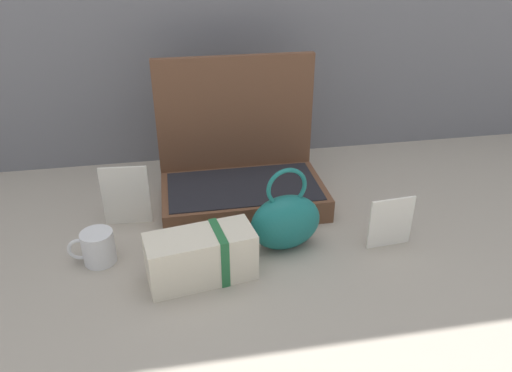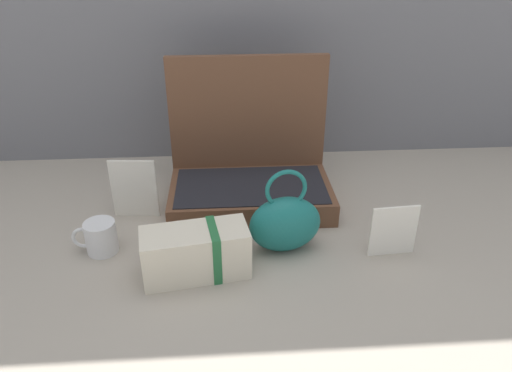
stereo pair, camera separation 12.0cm
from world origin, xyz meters
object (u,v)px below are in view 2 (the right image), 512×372
at_px(open_suitcase, 250,170).
at_px(info_card_left, 393,231).
at_px(poster_card_right, 134,189).
at_px(teal_pouch_handbag, 285,223).
at_px(cream_toiletry_bag, 197,252).
at_px(coffee_mug, 100,237).

distance_m(open_suitcase, info_card_left, 0.47).
xyz_separation_m(open_suitcase, poster_card_right, (-0.33, -0.08, -0.01)).
distance_m(open_suitcase, teal_pouch_handbag, 0.28).
bearing_deg(cream_toiletry_bag, open_suitcase, 67.72).
relative_size(info_card_left, poster_card_right, 0.79).
bearing_deg(poster_card_right, coffee_mug, -106.68).
distance_m(coffee_mug, info_card_left, 0.75).
bearing_deg(cream_toiletry_bag, coffee_mug, 157.12).
bearing_deg(teal_pouch_handbag, poster_card_right, 154.82).
height_order(coffee_mug, info_card_left, info_card_left).
bearing_deg(info_card_left, open_suitcase, 133.45).
bearing_deg(info_card_left, coffee_mug, 170.74).
bearing_deg(coffee_mug, poster_card_right, 68.92).
xyz_separation_m(cream_toiletry_bag, info_card_left, (0.49, 0.04, 0.01)).
distance_m(teal_pouch_handbag, poster_card_right, 0.45).
distance_m(teal_pouch_handbag, coffee_mug, 0.48).
height_order(open_suitcase, teal_pouch_handbag, open_suitcase).
bearing_deg(poster_card_right, open_suitcase, 17.75).
bearing_deg(open_suitcase, teal_pouch_handbag, -74.51).
height_order(teal_pouch_handbag, coffee_mug, teal_pouch_handbag).
bearing_deg(coffee_mug, cream_toiletry_bag, -22.88).
xyz_separation_m(info_card_left, poster_card_right, (-0.68, 0.23, 0.02)).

